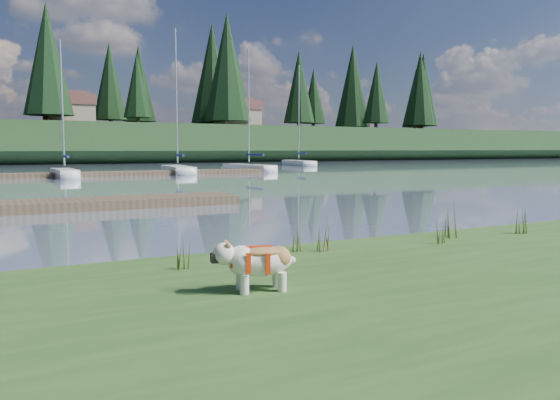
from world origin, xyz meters
TOP-DOWN VIEW (x-y plane):
  - ground at (0.00, 30.00)m, footprint 200.00×200.00m
  - bank at (0.00, -6.00)m, footprint 60.00×9.00m
  - ridge at (0.00, 73.00)m, footprint 200.00×20.00m
  - bulldog at (-0.86, -3.84)m, footprint 0.94×0.48m
  - dock_far at (2.00, 30.00)m, footprint 26.00×2.20m
  - sailboat_bg_2 at (0.62, 29.45)m, footprint 1.28×5.85m
  - sailboat_bg_3 at (9.14, 32.35)m, footprint 2.24×7.61m
  - sailboat_bg_4 at (15.43, 33.31)m, footprint 2.64×6.99m
  - sailboat_bg_5 at (27.21, 45.33)m, footprint 2.67×8.03m
  - weed_0 at (0.99, -2.20)m, footprint 0.17×0.14m
  - weed_1 at (0.62, -2.00)m, footprint 0.17×0.14m
  - weed_2 at (3.57, -2.21)m, footprint 0.17×0.14m
  - weed_3 at (-1.28, -2.47)m, footprint 0.17×0.14m
  - weed_4 at (3.05, -2.53)m, footprint 0.17×0.14m
  - weed_5 at (5.13, -2.42)m, footprint 0.17×0.14m
  - mud_lip at (0.00, -1.60)m, footprint 60.00×0.50m
  - conifer_4 at (3.00, 66.00)m, footprint 6.16×6.16m
  - conifer_5 at (15.00, 70.00)m, footprint 3.96×3.96m
  - conifer_6 at (28.00, 68.00)m, footprint 7.04×7.04m
  - conifer_7 at (42.00, 71.00)m, footprint 5.28×5.28m
  - conifer_8 at (55.00, 67.00)m, footprint 4.62×4.62m
  - conifer_9 at (68.00, 70.00)m, footprint 5.94×5.94m
  - house_1 at (6.00, 71.00)m, footprint 6.30×5.30m
  - house_2 at (30.00, 69.00)m, footprint 6.30×5.30m

SIDE VIEW (x-z plane):
  - ground at x=0.00m, z-range 0.00..0.00m
  - mud_lip at x=0.00m, z-range 0.00..0.14m
  - dock_far at x=2.00m, z-range 0.00..0.30m
  - bank at x=0.00m, z-range 0.00..0.35m
  - sailboat_bg_5 at x=27.21m, z-range -5.32..5.96m
  - sailboat_bg_3 at x=9.14m, z-range -5.21..5.86m
  - sailboat_bg_4 at x=15.43m, z-range -4.79..5.45m
  - sailboat_bg_2 at x=0.62m, z-range -4.16..4.83m
  - weed_4 at x=3.05m, z-range 0.31..0.77m
  - weed_1 at x=0.62m, z-range 0.31..0.77m
  - weed_3 at x=-1.28m, z-range 0.31..0.82m
  - weed_5 at x=5.13m, z-range 0.31..0.82m
  - weed_0 at x=0.99m, z-range 0.30..0.89m
  - weed_2 at x=3.57m, z-range 0.30..0.93m
  - bulldog at x=-0.86m, z-range 0.42..0.97m
  - ridge at x=0.00m, z-range 0.00..5.00m
  - house_1 at x=6.00m, z-range 4.99..9.64m
  - house_2 at x=30.00m, z-range 4.99..9.64m
  - conifer_5 at x=15.00m, z-range 5.65..16.00m
  - conifer_8 at x=55.00m, z-range 5.62..17.40m
  - conifer_7 at x=42.00m, z-range 5.59..18.79m
  - conifer_9 at x=68.00m, z-range 5.55..20.18m
  - conifer_4 at x=3.00m, z-range 5.54..20.64m
  - conifer_6 at x=28.00m, z-range 5.49..22.49m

